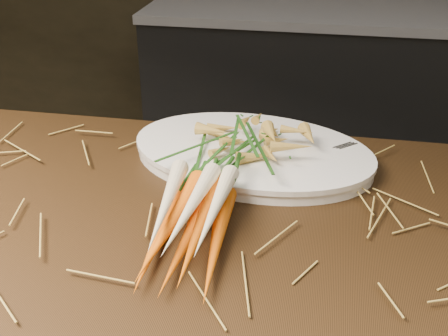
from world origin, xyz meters
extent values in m
cube|color=black|center=(0.30, 2.18, 0.40)|extent=(1.80, 0.60, 0.80)
cube|color=#99999E|center=(0.30, 2.18, 0.82)|extent=(1.82, 0.62, 0.04)
cone|color=#DB4100|center=(0.01, 0.20, 0.92)|extent=(0.04, 0.28, 0.04)
cone|color=#DB4100|center=(0.06, 0.20, 0.92)|extent=(0.05, 0.28, 0.04)
cone|color=#DB4100|center=(0.10, 0.20, 0.92)|extent=(0.06, 0.28, 0.04)
cone|color=#DB4100|center=(0.03, 0.19, 0.95)|extent=(0.06, 0.28, 0.04)
cone|color=#DB4100|center=(0.08, 0.19, 0.95)|extent=(0.04, 0.28, 0.04)
cone|color=beige|center=(0.02, 0.21, 0.97)|extent=(0.05, 0.26, 0.04)
cone|color=beige|center=(0.06, 0.20, 0.97)|extent=(0.04, 0.26, 0.04)
cone|color=beige|center=(0.10, 0.21, 0.97)|extent=(0.03, 0.26, 0.04)
ellipsoid|color=#2E5D1C|center=(0.06, 0.43, 0.95)|extent=(0.17, 0.24, 0.09)
cube|color=silver|center=(0.27, 0.45, 0.93)|extent=(0.14, 0.13, 0.00)
camera|label=1|loc=(0.24, -0.47, 1.41)|focal=45.00mm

